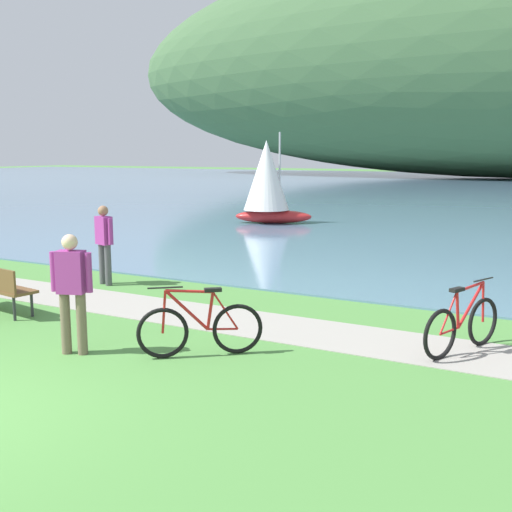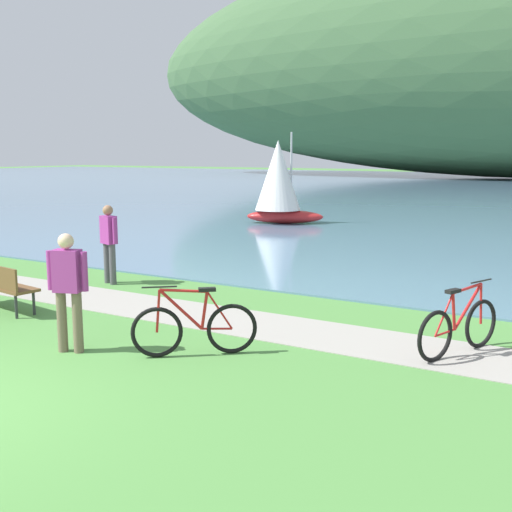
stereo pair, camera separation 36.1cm
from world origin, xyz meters
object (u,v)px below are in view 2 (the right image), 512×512
Objects in this scene: bicycle_leaning_near_bench at (194,328)px; bicycle_beside_path at (459,327)px; person_on_the_grass at (68,285)px; person_at_shoreline at (109,239)px; sailboat_nearest_to_shore at (279,181)px.

bicycle_leaning_near_bench is 0.84× the size of bicycle_beside_path.
person_on_the_grass is (-1.62, -0.77, 0.58)m from bicycle_leaning_near_bench.
bicycle_beside_path is 0.97× the size of person_at_shoreline.
bicycle_leaning_near_bench is 0.39× the size of sailboat_nearest_to_shore.
sailboat_nearest_to_shore is at bearing 108.03° from person_on_the_grass.
sailboat_nearest_to_shore reaches higher than person_on_the_grass.
sailboat_nearest_to_shore reaches higher than person_at_shoreline.
person_at_shoreline reaches higher than bicycle_beside_path.
person_at_shoreline is at bearing 126.81° from person_on_the_grass.
person_on_the_grass is (2.84, -3.80, 0.00)m from person_at_shoreline.
sailboat_nearest_to_shore is (-2.27, 11.89, 0.74)m from person_at_shoreline.
bicycle_leaning_near_bench is 3.72m from bicycle_beside_path.
bicycle_beside_path is 5.54m from person_on_the_grass.
person_at_shoreline is (-7.64, 1.10, 0.58)m from bicycle_beside_path.
bicycle_beside_path is 0.97× the size of person_on_the_grass.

